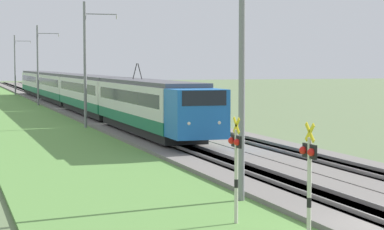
% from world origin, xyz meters
% --- Properties ---
extents(ballast_main, '(240.00, 4.40, 0.30)m').
position_xyz_m(ballast_main, '(50.00, 0.00, 0.15)').
color(ballast_main, slate).
rests_on(ballast_main, ground).
extents(ballast_adjacent, '(240.00, 4.40, 0.30)m').
position_xyz_m(ballast_adjacent, '(50.00, -4.52, 0.15)').
color(ballast_adjacent, slate).
rests_on(ballast_adjacent, ground).
extents(track_main, '(240.00, 1.57, 0.45)m').
position_xyz_m(track_main, '(50.00, 0.00, 0.16)').
color(track_main, '#4C4238').
rests_on(track_main, ground).
extents(track_adjacent, '(240.00, 1.57, 0.45)m').
position_xyz_m(track_adjacent, '(50.00, -4.52, 0.16)').
color(track_adjacent, '#4C4238').
rests_on(track_adjacent, ground).
extents(grass_verge, '(240.00, 8.71, 0.12)m').
position_xyz_m(grass_verge, '(50.00, 5.97, 0.06)').
color(grass_verge, '#5B8E42').
rests_on(grass_verge, ground).
extents(passenger_train, '(82.89, 2.95, 4.87)m').
position_xyz_m(passenger_train, '(59.23, 0.00, 2.27)').
color(passenger_train, blue).
rests_on(passenger_train, ground).
extents(crossing_signal_near, '(0.70, 0.23, 3.36)m').
position_xyz_m(crossing_signal_near, '(-1.10, 3.59, 2.05)').
color(crossing_signal_near, beige).
rests_on(crossing_signal_near, ground).
extents(crossing_signal_aux, '(0.70, 0.23, 3.27)m').
position_xyz_m(crossing_signal_aux, '(2.49, 4.15, 1.99)').
color(crossing_signal_aux, beige).
rests_on(crossing_signal_aux, ground).
extents(catenary_mast_near, '(0.22, 2.56, 9.30)m').
position_xyz_m(catenary_mast_near, '(5.92, 2.55, 4.79)').
color(catenary_mast_near, slate).
rests_on(catenary_mast_near, ground).
extents(catenary_mast_mid, '(0.22, 2.56, 9.40)m').
position_xyz_m(catenary_mast_mid, '(37.06, 2.55, 4.85)').
color(catenary_mast_mid, slate).
rests_on(catenary_mast_mid, ground).
extents(catenary_mast_far, '(0.22, 2.56, 9.18)m').
position_xyz_m(catenary_mast_far, '(68.21, 2.55, 4.74)').
color(catenary_mast_far, slate).
rests_on(catenary_mast_far, ground).
extents(catenary_mast_distant, '(0.22, 2.56, 9.23)m').
position_xyz_m(catenary_mast_distant, '(99.35, 2.55, 4.76)').
color(catenary_mast_distant, slate).
rests_on(catenary_mast_distant, ground).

